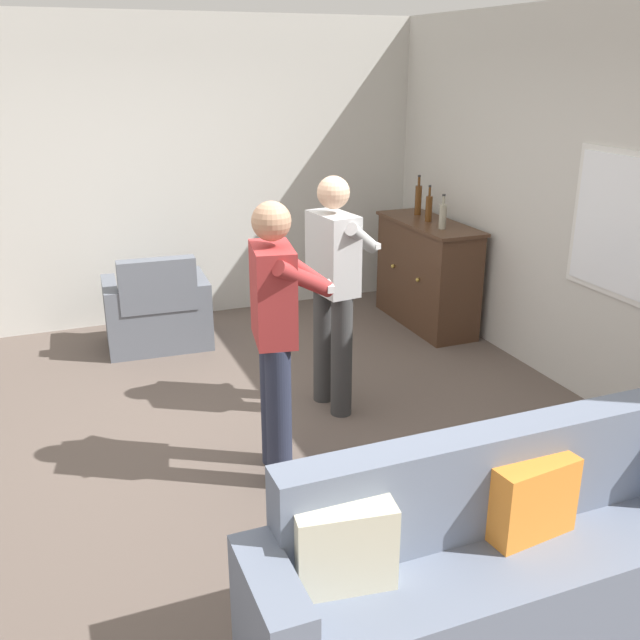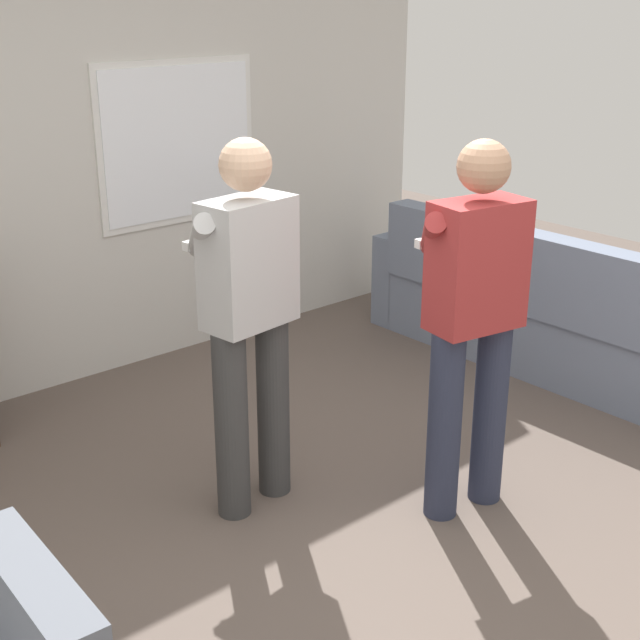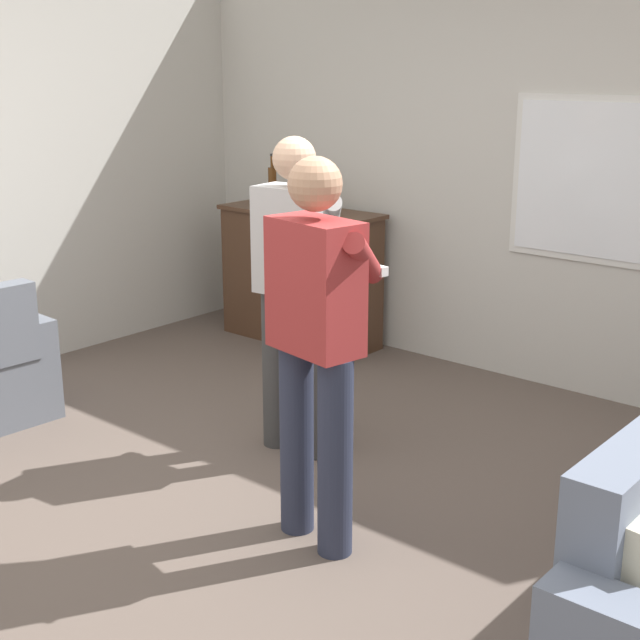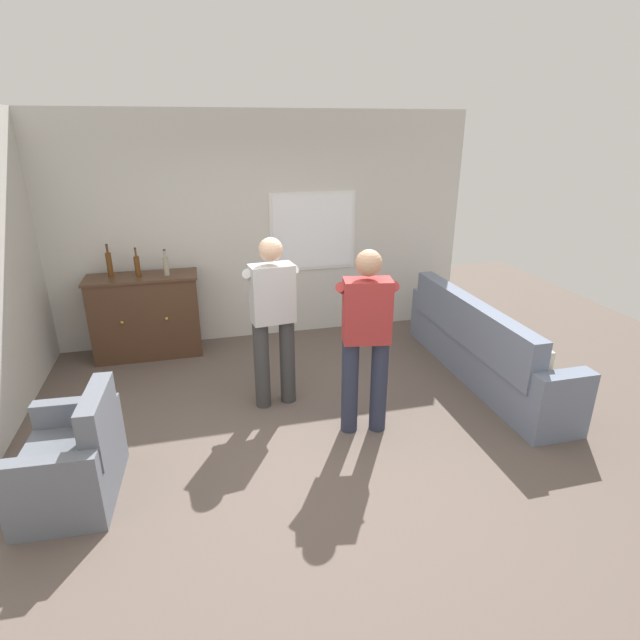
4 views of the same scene
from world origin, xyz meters
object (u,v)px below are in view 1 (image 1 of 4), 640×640
object	(u,v)px
couch	(531,551)
bottle_liquor_amber	(429,208)
bottle_spirits_clear	(443,216)
bottle_wine_green	(418,199)
person_standing_left	(334,284)
sideboard_cabinet	(427,273)
armchair	(158,315)
person_standing_right	(276,330)

from	to	relation	value
couch	bottle_liquor_amber	bearing A→B (deg)	157.38
bottle_spirits_clear	bottle_wine_green	bearing A→B (deg)	170.97
person_standing_left	sideboard_cabinet	bearing A→B (deg)	130.87
armchair	bottle_wine_green	distance (m)	2.67
armchair	person_standing_left	bearing A→B (deg)	30.57
couch	bottle_spirits_clear	world-z (taller)	bottle_spirits_clear
couch	bottle_liquor_amber	xyz separation A→B (m)	(-3.58, 1.49, 0.77)
bottle_liquor_amber	person_standing_right	size ratio (longest dim) A/B	0.20
bottle_wine_green	person_standing_left	world-z (taller)	person_standing_left
bottle_liquor_amber	sideboard_cabinet	bearing A→B (deg)	-0.94
couch	armchair	distance (m)	4.05
armchair	person_standing_left	size ratio (longest dim) A/B	0.54
sideboard_cabinet	bottle_spirits_clear	distance (m)	0.68
sideboard_cabinet	bottle_wine_green	distance (m)	0.72
armchair	person_standing_left	distance (m)	2.04
bottle_spirits_clear	person_standing_left	distance (m)	1.77
bottle_wine_green	bottle_spirits_clear	xyz separation A→B (m)	(0.62, -0.10, -0.03)
bottle_spirits_clear	bottle_liquor_amber	bearing A→B (deg)	172.45
armchair	sideboard_cabinet	size ratio (longest dim) A/B	0.73
bottle_liquor_amber	person_standing_left	bearing A→B (deg)	-48.59
couch	bottle_liquor_amber	distance (m)	3.95
person_standing_right	couch	bearing A→B (deg)	22.90
couch	bottle_spirits_clear	xyz separation A→B (m)	(-3.26, 1.45, 0.76)
armchair	bottle_liquor_amber	xyz separation A→B (m)	(0.34, 2.47, 0.83)
sideboard_cabinet	armchair	bearing A→B (deg)	-98.50
bottle_wine_green	bottle_spirits_clear	bearing A→B (deg)	-9.03
person_standing_left	armchair	bearing A→B (deg)	-149.43
bottle_wine_green	person_standing_left	distance (m)	2.25
armchair	bottle_wine_green	bearing A→B (deg)	89.04
sideboard_cabinet	couch	bearing A→B (deg)	-22.75
armchair	bottle_spirits_clear	world-z (taller)	bottle_spirits_clear
couch	bottle_spirits_clear	bearing A→B (deg)	156.06
armchair	person_standing_right	size ratio (longest dim) A/B	0.54
bottle_liquor_amber	bottle_wine_green	bearing A→B (deg)	169.45
bottle_wine_green	person_standing_left	xyz separation A→B (m)	(1.62, -1.55, -0.20)
bottle_liquor_amber	person_standing_left	xyz separation A→B (m)	(1.32, -1.49, -0.18)
armchair	bottle_spirits_clear	distance (m)	2.65
sideboard_cabinet	bottle_liquor_amber	size ratio (longest dim) A/B	3.78
sideboard_cabinet	person_standing_right	distance (m)	2.96
sideboard_cabinet	bottle_liquor_amber	world-z (taller)	bottle_liquor_amber
bottle_wine_green	bottle_liquor_amber	distance (m)	0.31
couch	person_standing_left	bearing A→B (deg)	-179.96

